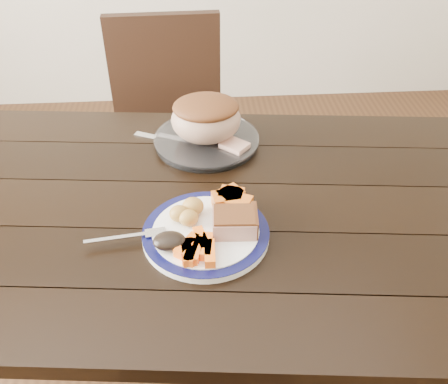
{
  "coord_description": "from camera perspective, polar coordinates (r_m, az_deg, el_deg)",
  "views": [
    {
      "loc": [
        0.02,
        -0.93,
        1.52
      ],
      "look_at": [
        0.08,
        -0.02,
        0.8
      ],
      "focal_mm": 40.0,
      "sensor_mm": 36.0,
      "label": 1
    }
  ],
  "objects": [
    {
      "name": "ground",
      "position": [
        1.78,
        -2.78,
        -20.37
      ],
      "size": [
        4.0,
        4.0,
        0.0
      ],
      "primitive_type": "plane",
      "color": "#472B16",
      "rests_on": "ground"
    },
    {
      "name": "dining_table",
      "position": [
        1.27,
        -3.68,
        -4.68
      ],
      "size": [
        1.68,
        1.05,
        0.75
      ],
      "rotation": [
        0.0,
        0.0,
        -0.1
      ],
      "color": "black",
      "rests_on": "ground"
    },
    {
      "name": "chair_far",
      "position": [
        1.95,
        -6.32,
        7.14
      ],
      "size": [
        0.44,
        0.44,
        0.93
      ],
      "rotation": [
        0.0,
        0.0,
        3.18
      ],
      "color": "black",
      "rests_on": "ground"
    },
    {
      "name": "dinner_plate",
      "position": [
        1.12,
        -2.09,
        -4.8
      ],
      "size": [
        0.28,
        0.28,
        0.02
      ],
      "primitive_type": "cylinder",
      "color": "white",
      "rests_on": "dining_table"
    },
    {
      "name": "plate_rim",
      "position": [
        1.11,
        -2.1,
        -4.48
      ],
      "size": [
        0.28,
        0.28,
        0.02
      ],
      "primitive_type": "torus",
      "color": "#0A0C36",
      "rests_on": "dinner_plate"
    },
    {
      "name": "serving_platter",
      "position": [
        1.42,
        -2.0,
        5.79
      ],
      "size": [
        0.29,
        0.29,
        0.02
      ],
      "primitive_type": "cylinder",
      "color": "white",
      "rests_on": "dining_table"
    },
    {
      "name": "pork_slice",
      "position": [
        1.09,
        1.19,
        -3.56
      ],
      "size": [
        0.1,
        0.08,
        0.04
      ],
      "primitive_type": "cube",
      "rotation": [
        0.0,
        0.0,
        -0.05
      ],
      "color": "tan",
      "rests_on": "dinner_plate"
    },
    {
      "name": "roasted_potatoes",
      "position": [
        1.13,
        -4.18,
        -2.27
      ],
      "size": [
        0.08,
        0.08,
        0.04
      ],
      "color": "gold",
      "rests_on": "dinner_plate"
    },
    {
      "name": "carrot_batons",
      "position": [
        1.05,
        -3.08,
        -6.47
      ],
      "size": [
        0.09,
        0.11,
        0.02
      ],
      "color": "orange",
      "rests_on": "dinner_plate"
    },
    {
      "name": "pumpkin_wedges",
      "position": [
        1.16,
        0.83,
        -0.97
      ],
      "size": [
        0.1,
        0.1,
        0.04
      ],
      "color": "orange",
      "rests_on": "dinner_plate"
    },
    {
      "name": "dark_mushroom",
      "position": [
        1.07,
        -6.27,
        -5.58
      ],
      "size": [
        0.07,
        0.05,
        0.03
      ],
      "primitive_type": "ellipsoid",
      "color": "black",
      "rests_on": "dinner_plate"
    },
    {
      "name": "fork",
      "position": [
        1.11,
        -10.51,
        -5.0
      ],
      "size": [
        0.18,
        0.04,
        0.0
      ],
      "rotation": [
        0.0,
        0.0,
        0.13
      ],
      "color": "silver",
      "rests_on": "dinner_plate"
    },
    {
      "name": "roast_joint",
      "position": [
        1.39,
        -2.07,
        8.27
      ],
      "size": [
        0.19,
        0.17,
        0.13
      ],
      "primitive_type": "ellipsoid",
      "color": "tan",
      "rests_on": "serving_platter"
    },
    {
      "name": "cut_slice",
      "position": [
        1.37,
        1.22,
        5.28
      ],
      "size": [
        0.09,
        0.09,
        0.02
      ],
      "primitive_type": "cube",
      "rotation": [
        0.0,
        0.0,
        -0.71
      ],
      "color": "tan",
      "rests_on": "serving_platter"
    },
    {
      "name": "carving_knife",
      "position": [
        1.41,
        -2.19,
        5.24
      ],
      "size": [
        0.3,
        0.15,
        0.01
      ],
      "rotation": [
        0.0,
        0.0,
        -0.43
      ],
      "color": "silver",
      "rests_on": "dining_table"
    }
  ]
}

